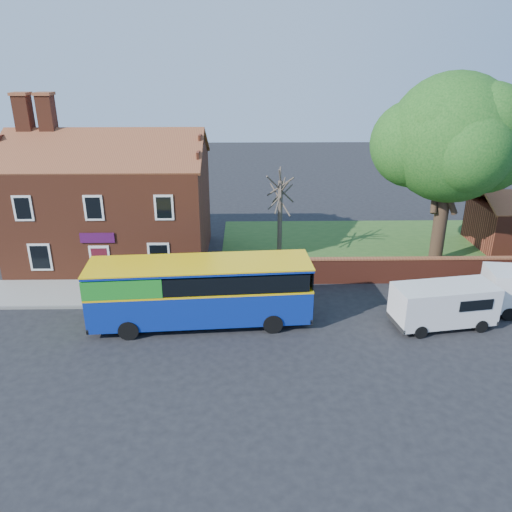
{
  "coord_description": "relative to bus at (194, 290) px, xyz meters",
  "views": [
    {
      "loc": [
        1.75,
        -20.06,
        12.59
      ],
      "look_at": [
        2.22,
        5.0,
        2.57
      ],
      "focal_mm": 35.0,
      "sensor_mm": 36.0,
      "label": 1
    }
  ],
  "objects": [
    {
      "name": "boundary_wall",
      "position": [
        13.93,
        4.71,
        -1.06
      ],
      "size": [
        22.0,
        0.38,
        1.6
      ],
      "color": "maroon",
      "rests_on": "ground"
    },
    {
      "name": "van_near",
      "position": [
        12.41,
        -0.46,
        -0.65
      ],
      "size": [
        5.24,
        2.75,
        2.19
      ],
      "rotation": [
        0.0,
        0.0,
        0.16
      ],
      "color": "silver",
      "rests_on": "ground"
    },
    {
      "name": "shop_building",
      "position": [
        -6.09,
        9.21,
        1.54
      ],
      "size": [
        12.3,
        8.13,
        10.5
      ],
      "color": "brown",
      "rests_on": "ground"
    },
    {
      "name": "bus",
      "position": [
        0.0,
        0.0,
        0.0
      ],
      "size": [
        11.04,
        3.52,
        3.31
      ],
      "rotation": [
        0.0,
        0.0,
        0.07
      ],
      "color": "navy",
      "rests_on": "ground"
    },
    {
      "name": "pavement",
      "position": [
        -6.07,
        3.46,
        -1.82
      ],
      "size": [
        18.0,
        3.5,
        0.12
      ],
      "primitive_type": "cube",
      "color": "gray",
      "rests_on": "ground"
    },
    {
      "name": "kerb",
      "position": [
        -6.07,
        1.71,
        -1.81
      ],
      "size": [
        18.0,
        0.15,
        0.14
      ],
      "primitive_type": "cube",
      "color": "slate",
      "rests_on": "ground"
    },
    {
      "name": "bare_tree",
      "position": [
        4.81,
        8.58,
        1.11
      ],
      "size": [
        2.19,
        2.6,
        5.83
      ],
      "color": "#4C4238",
      "rests_on": "ground"
    },
    {
      "name": "grass_strip",
      "position": [
        13.93,
        10.71,
        -1.86
      ],
      "size": [
        26.0,
        12.0,
        0.04
      ],
      "primitive_type": "cube",
      "color": "#426B28",
      "rests_on": "ground"
    },
    {
      "name": "ground",
      "position": [
        0.93,
        -2.29,
        -1.88
      ],
      "size": [
        120.0,
        120.0,
        0.0
      ],
      "primitive_type": "plane",
      "color": "black",
      "rests_on": "ground"
    },
    {
      "name": "large_tree",
      "position": [
        15.13,
        8.05,
        5.94
      ],
      "size": [
        9.79,
        7.74,
        11.94
      ],
      "color": "black",
      "rests_on": "ground"
    }
  ]
}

